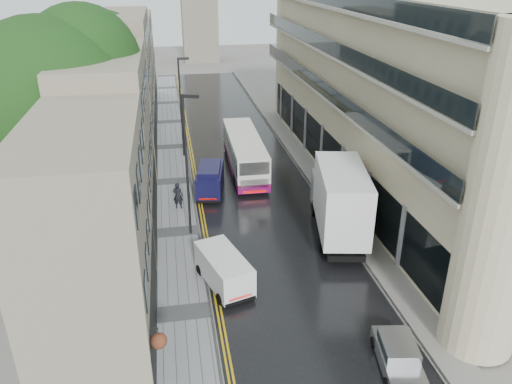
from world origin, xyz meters
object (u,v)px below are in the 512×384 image
object	(u,v)px
white_lorry	(323,215)
silver_hatchback	(389,376)
pedestrian	(178,196)
navy_van	(197,187)
cream_bus	(235,168)
tree_near	(54,131)
white_van	(220,288)
lamp_post_near	(187,168)
lamp_post_far	(181,109)
tree_far	(89,92)

from	to	relation	value
white_lorry	silver_hatchback	bearing A→B (deg)	-81.72
pedestrian	navy_van	bearing A→B (deg)	-123.94
navy_van	pedestrian	world-z (taller)	navy_van
cream_bus	navy_van	bearing A→B (deg)	-141.50
tree_near	white_lorry	distance (m)	16.33
cream_bus	white_van	bearing A→B (deg)	-99.69
white_van	lamp_post_near	world-z (taller)	lamp_post_near
cream_bus	tree_near	bearing A→B (deg)	-150.64
silver_hatchback	white_van	world-z (taller)	white_van
tree_near	pedestrian	world-z (taller)	tree_near
white_lorry	lamp_post_far	xyz separation A→B (m)	(-7.36, 17.63, 2.02)
tree_far	silver_hatchback	world-z (taller)	tree_far
white_van	lamp_post_near	xyz separation A→B (m)	(-1.07, 7.49, 3.60)
lamp_post_near	white_lorry	bearing A→B (deg)	-4.09
silver_hatchback	white_lorry	bearing A→B (deg)	97.08
tree_near	white_van	world-z (taller)	tree_near
silver_hatchback	lamp_post_near	xyz separation A→B (m)	(-7.10, 14.21, 3.90)
tree_near	navy_van	size ratio (longest dim) A/B	3.09
white_van	cream_bus	bearing A→B (deg)	62.60
silver_hatchback	pedestrian	world-z (taller)	pedestrian
white_van	navy_van	size ratio (longest dim) A/B	0.93
pedestrian	lamp_post_near	distance (m)	5.16
pedestrian	lamp_post_far	world-z (taller)	lamp_post_far
tree_near	white_van	distance (m)	13.51
cream_bus	white_van	world-z (taller)	cream_bus
white_lorry	silver_hatchback	size ratio (longest dim) A/B	2.58
white_van	lamp_post_near	size ratio (longest dim) A/B	0.47
white_van	pedestrian	distance (m)	11.36
navy_van	lamp_post_far	xyz separation A→B (m)	(-0.53, 9.51, 3.23)
lamp_post_far	tree_near	bearing A→B (deg)	-119.12
cream_bus	silver_hatchback	xyz separation A→B (m)	(3.21, -21.41, -0.82)
white_lorry	white_van	bearing A→B (deg)	-136.47
lamp_post_near	navy_van	bearing A→B (deg)	100.32
lamp_post_near	lamp_post_far	world-z (taller)	lamp_post_near
lamp_post_near	lamp_post_far	bearing A→B (deg)	108.44
tree_far	pedestrian	size ratio (longest dim) A/B	6.50
tree_far	navy_van	xyz separation A→B (m)	(7.90, -9.32, -5.06)
tree_near	lamp_post_far	distance (m)	15.46
pedestrian	tree_far	bearing A→B (deg)	-39.61
silver_hatchback	tree_far	bearing A→B (deg)	126.34
tree_near	tree_far	xyz separation A→B (m)	(0.30, 13.00, -0.72)
tree_far	lamp_post_near	world-z (taller)	tree_far
silver_hatchback	white_van	size ratio (longest dim) A/B	0.83
tree_near	white_van	xyz separation A→B (m)	(8.50, -8.63, -5.98)
silver_hatchback	white_van	bearing A→B (deg)	141.61
tree_far	cream_bus	distance (m)	13.86
white_lorry	lamp_post_near	size ratio (longest dim) A/B	1.01
tree_near	silver_hatchback	xyz separation A→B (m)	(14.53, -15.35, -6.27)
cream_bus	silver_hatchback	size ratio (longest dim) A/B	3.11
pedestrian	lamp_post_near	bearing A→B (deg)	117.67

